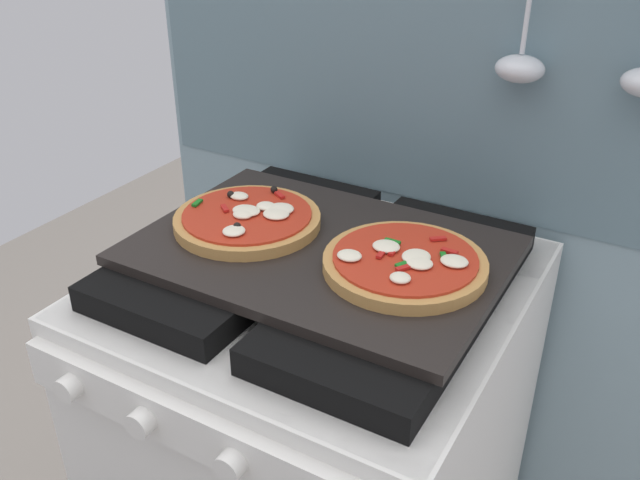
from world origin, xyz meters
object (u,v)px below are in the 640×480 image
(stove, at_px, (320,469))
(baking_tray, at_px, (320,250))
(pizza_left, at_px, (249,218))
(pizza_right, at_px, (405,263))

(stove, height_order, baking_tray, baking_tray)
(stove, distance_m, baking_tray, 0.46)
(baking_tray, bearing_deg, stove, -90.00)
(stove, relative_size, pizza_left, 3.88)
(baking_tray, bearing_deg, pizza_right, -0.33)
(pizza_right, bearing_deg, baking_tray, 179.67)
(stove, xyz_separation_m, baking_tray, (0.00, 0.00, 0.46))
(stove, bearing_deg, pizza_left, 178.41)
(baking_tray, distance_m, pizza_left, 0.13)
(pizza_right, bearing_deg, stove, -179.65)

